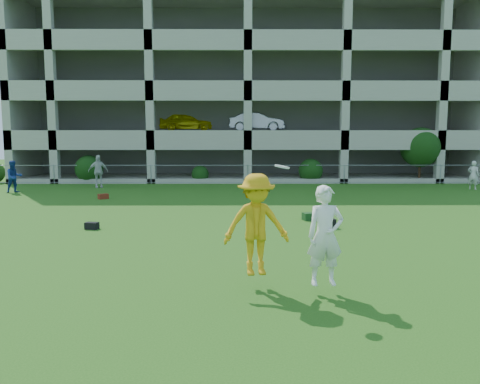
{
  "coord_description": "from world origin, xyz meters",
  "views": [
    {
      "loc": [
        -0.69,
        -9.9,
        2.95
      ],
      "look_at": [
        -0.59,
        3.0,
        1.4
      ],
      "focal_mm": 35.0,
      "sensor_mm": 36.0,
      "label": 1
    }
  ],
  "objects_px": {
    "bystander_b": "(98,171)",
    "crate_d": "(329,223)",
    "frisbee_contest": "(272,227)",
    "bystander_e": "(473,175)",
    "parking_garage": "(245,97)",
    "bystander_a": "(14,177)"
  },
  "relations": [
    {
      "from": "bystander_b",
      "to": "crate_d",
      "type": "relative_size",
      "value": 5.35
    },
    {
      "from": "bystander_b",
      "to": "frisbee_contest",
      "type": "xyz_separation_m",
      "value": [
        8.62,
        -18.04,
        0.29
      ]
    },
    {
      "from": "bystander_e",
      "to": "parking_garage",
      "type": "height_order",
      "value": "parking_garage"
    },
    {
      "from": "frisbee_contest",
      "to": "parking_garage",
      "type": "height_order",
      "value": "parking_garage"
    },
    {
      "from": "parking_garage",
      "to": "crate_d",
      "type": "bearing_deg",
      "value": -84.22
    },
    {
      "from": "bystander_a",
      "to": "bystander_b",
      "type": "relative_size",
      "value": 0.9
    },
    {
      "from": "crate_d",
      "to": "frisbee_contest",
      "type": "bearing_deg",
      "value": -110.69
    },
    {
      "from": "bystander_b",
      "to": "parking_garage",
      "type": "xyz_separation_m",
      "value": [
        8.62,
        10.84,
        5.08
      ]
    },
    {
      "from": "bystander_a",
      "to": "crate_d",
      "type": "height_order",
      "value": "bystander_a"
    },
    {
      "from": "bystander_b",
      "to": "bystander_e",
      "type": "relative_size",
      "value": 1.18
    },
    {
      "from": "bystander_a",
      "to": "bystander_e",
      "type": "height_order",
      "value": "bystander_a"
    },
    {
      "from": "bystander_e",
      "to": "parking_garage",
      "type": "bearing_deg",
      "value": -5.71
    },
    {
      "from": "bystander_e",
      "to": "frisbee_contest",
      "type": "relative_size",
      "value": 0.69
    },
    {
      "from": "bystander_e",
      "to": "bystander_a",
      "type": "bearing_deg",
      "value": 41.05
    },
    {
      "from": "bystander_e",
      "to": "crate_d",
      "type": "xyz_separation_m",
      "value": [
        -10.11,
        -10.85,
        -0.65
      ]
    },
    {
      "from": "bystander_b",
      "to": "bystander_e",
      "type": "xyz_separation_m",
      "value": [
        21.04,
        -1.08,
        -0.14
      ]
    },
    {
      "from": "crate_d",
      "to": "parking_garage",
      "type": "bearing_deg",
      "value": 95.78
    },
    {
      "from": "frisbee_contest",
      "to": "bystander_e",
      "type": "bearing_deg",
      "value": 53.78
    },
    {
      "from": "bystander_a",
      "to": "bystander_b",
      "type": "xyz_separation_m",
      "value": [
        3.71,
        2.34,
        0.1
      ]
    },
    {
      "from": "bystander_b",
      "to": "frisbee_contest",
      "type": "height_order",
      "value": "frisbee_contest"
    },
    {
      "from": "bystander_b",
      "to": "crate_d",
      "type": "distance_m",
      "value": 16.2
    },
    {
      "from": "bystander_a",
      "to": "crate_d",
      "type": "distance_m",
      "value": 17.51
    }
  ]
}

